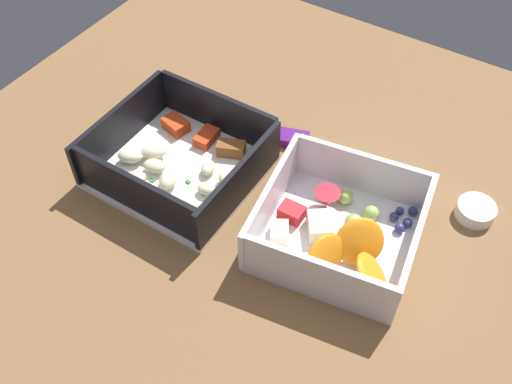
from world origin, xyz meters
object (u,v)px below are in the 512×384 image
at_px(candy_bar, 280,137).
at_px(pasta_container, 181,160).
at_px(paper_cup_liner, 475,211).
at_px(fruit_bowl, 340,231).

bearing_deg(candy_bar, pasta_container, -123.45).
bearing_deg(pasta_container, paper_cup_liner, 20.67).
height_order(fruit_bowl, paper_cup_liner, fruit_bowl).
relative_size(fruit_bowl, paper_cup_liner, 4.26).
xyz_separation_m(pasta_container, fruit_bowl, (0.20, 0.00, 0.00)).
relative_size(candy_bar, paper_cup_liner, 1.64).
xyz_separation_m(pasta_container, paper_cup_liner, (0.31, 0.12, -0.01)).
bearing_deg(paper_cup_liner, candy_bar, -177.01).
height_order(candy_bar, paper_cup_liner, paper_cup_liner).
distance_m(pasta_container, fruit_bowl, 0.20).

